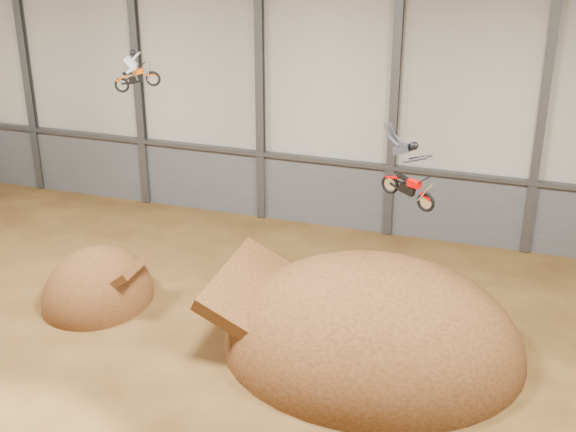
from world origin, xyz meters
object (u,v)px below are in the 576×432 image
object	(u,v)px
landing_ramp	(371,348)
fmx_rider_a	(138,68)
fmx_rider_b	(408,168)
takeoff_ramp	(99,299)

from	to	relation	value
landing_ramp	fmx_rider_a	world-z (taller)	fmx_rider_a
fmx_rider_b	landing_ramp	bearing A→B (deg)	-138.45
takeoff_ramp	fmx_rider_a	xyz separation A→B (m)	(1.45, 2.33, 9.58)
takeoff_ramp	fmx_rider_b	bearing A→B (deg)	0.79
takeoff_ramp	landing_ramp	world-z (taller)	landing_ramp
fmx_rider_a	fmx_rider_b	size ratio (longest dim) A/B	0.65
fmx_rider_a	fmx_rider_b	world-z (taller)	fmx_rider_a
fmx_rider_a	landing_ramp	bearing A→B (deg)	-25.90
landing_ramp	fmx_rider_b	bearing A→B (deg)	18.50
takeoff_ramp	fmx_rider_b	distance (m)	14.76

